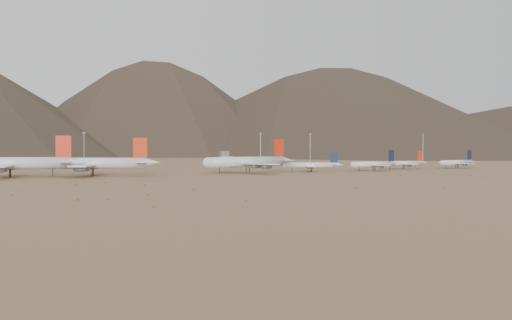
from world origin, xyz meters
name	(u,v)px	position (x,y,z in m)	size (l,w,h in m)	color
ground	(241,175)	(0.00, 0.00, 0.00)	(3000.00, 3000.00, 0.00)	#A07852
mountain_ridge	(65,66)	(0.00, 900.00, 150.00)	(4400.00, 1000.00, 300.00)	#453729
widebody_west	(8,163)	(-125.51, 20.91, 7.79)	(75.06, 58.88, 22.58)	silver
widebody_centre	(91,163)	(-81.90, 19.69, 7.38)	(68.67, 54.91, 21.41)	silver
widebody_east	(247,162)	(11.48, 22.04, 7.15)	(67.12, 53.47, 20.75)	silver
narrowbody_a	(312,165)	(57.54, 26.72, 4.25)	(37.91, 28.35, 13.09)	silver
narrowbody_b	(374,164)	(101.64, 23.75, 4.43)	(40.95, 29.96, 13.64)	silver
narrowbody_c	(404,163)	(135.19, 40.46, 4.11)	(38.37, 27.67, 12.67)	silver
narrowbody_d	(457,162)	(179.04, 39.65, 4.23)	(38.52, 28.52, 13.04)	silver
control_tower	(224,160)	(30.00, 120.00, 5.32)	(8.00, 8.00, 12.00)	#978A66
mast_west	(84,149)	(-71.75, 123.83, 14.20)	(2.00, 0.60, 25.70)	gray
mast_centre	(261,148)	(56.34, 112.54, 14.20)	(2.00, 0.60, 25.70)	gray
mast_east	(310,148)	(113.10, 145.32, 14.20)	(2.00, 0.60, 25.70)	gray
mast_far_east	(423,147)	(212.22, 130.56, 14.20)	(2.00, 0.60, 25.70)	gray
desert_scrub	(341,182)	(17.31, -87.96, 0.34)	(426.04, 170.95, 0.93)	olive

